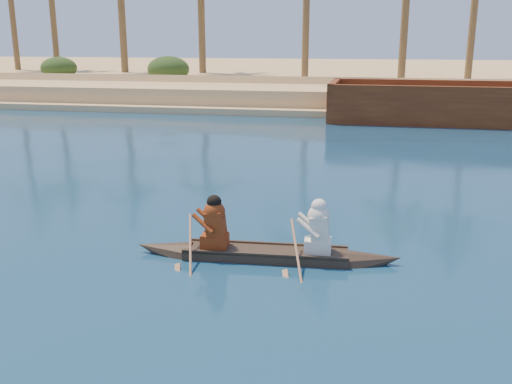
# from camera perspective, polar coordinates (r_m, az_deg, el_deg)

# --- Properties ---
(ground) EXTENTS (160.00, 160.00, 0.00)m
(ground) POSITION_cam_1_polar(r_m,az_deg,el_deg) (9.90, -4.50, -9.83)
(ground) COLOR navy
(ground) RESTS_ON ground
(sandy_embankment) EXTENTS (150.00, 51.00, 1.50)m
(sandy_embankment) POSITION_cam_1_polar(r_m,az_deg,el_deg) (55.69, 8.76, 11.27)
(sandy_embankment) COLOR #DEB57D
(sandy_embankment) RESTS_ON ground
(shrub_cluster) EXTENTS (100.00, 6.00, 2.40)m
(shrub_cluster) POSITION_cam_1_polar(r_m,az_deg,el_deg) (40.31, 7.74, 10.82)
(shrub_cluster) COLOR #243E16
(shrub_cluster) RESTS_ON ground
(canoe) EXTENTS (5.23, 0.97, 1.43)m
(canoe) POSITION_cam_1_polar(r_m,az_deg,el_deg) (11.13, 0.97, -5.34)
(canoe) COLOR #35291D
(canoe) RESTS_ON ground
(barge_mid) EXTENTS (13.84, 4.81, 2.29)m
(barge_mid) POSITION_cam_1_polar(r_m,az_deg,el_deg) (31.19, 20.26, 8.05)
(barge_mid) COLOR brown
(barge_mid) RESTS_ON ground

